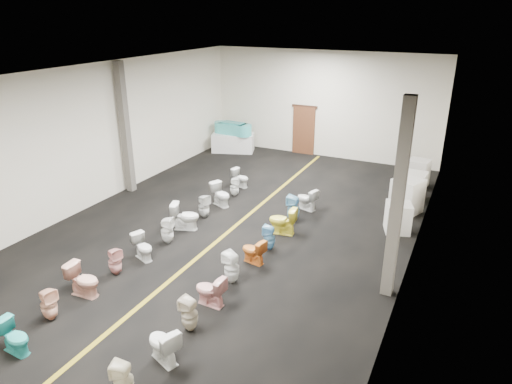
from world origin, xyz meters
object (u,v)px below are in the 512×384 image
toilet_left_2 (84,280)px  toilet_left_7 (204,206)px  display_table (233,143)px  toilet_right_0 (123,380)px  toilet_right_1 (163,344)px  toilet_right_4 (232,268)px  appliance_crate_a (398,217)px  toilet_right_5 (253,251)px  toilet_right_6 (269,238)px  toilet_right_7 (283,221)px  appliance_crate_d (418,173)px  toilet_right_8 (293,208)px  toilet_left_5 (167,230)px  appliance_crate_b (407,196)px  appliance_crate_c (413,186)px  toilet_left_1 (49,304)px  toilet_left_0 (14,337)px  toilet_left_3 (115,261)px  toilet_left_8 (221,195)px  toilet_left_10 (241,178)px  toilet_left_4 (143,247)px  toilet_left_6 (185,216)px  toilet_left_9 (234,187)px  toilet_right_2 (189,314)px  toilet_right_9 (307,199)px  toilet_right_3 (210,290)px

toilet_left_2 → toilet_left_7: (0.21, 4.74, -0.01)m
display_table → toilet_right_0: size_ratio=2.53×
toilet_right_1 → toilet_right_4: toilet_right_4 is taller
appliance_crate_a → toilet_left_2: appliance_crate_a is taller
toilet_right_5 → toilet_right_6: toilet_right_6 is taller
appliance_crate_a → toilet_right_7: appliance_crate_a is taller
appliance_crate_d → toilet_right_8: 5.58m
toilet_left_5 → toilet_right_8: 3.86m
appliance_crate_b → toilet_left_2: appliance_crate_b is taller
appliance_crate_c → toilet_right_8: 4.58m
toilet_left_7 → toilet_right_4: size_ratio=0.94×
toilet_left_2 → toilet_right_4: bearing=-58.7°
toilet_left_1 → toilet_right_7: bearing=-14.8°
appliance_crate_c → toilet_left_0: (-5.55, -11.14, -0.12)m
toilet_left_3 → toilet_right_6: bearing=-27.2°
appliance_crate_c → toilet_left_1: 11.68m
appliance_crate_b → toilet_left_8: 5.95m
toilet_left_10 → toilet_right_0: (2.82, -9.52, 0.03)m
toilet_left_4 → toilet_right_7: toilet_right_7 is taller
toilet_left_5 → toilet_left_6: (-0.04, 0.94, 0.03)m
appliance_crate_b → toilet_left_4: 8.24m
toilet_left_2 → toilet_right_7: 5.55m
toilet_left_8 → toilet_left_9: (0.00, 0.93, -0.04)m
appliance_crate_d → toilet_right_2: 10.82m
toilet_right_0 → toilet_left_9: bearing=179.7°
toilet_left_0 → toilet_left_7: size_ratio=0.91×
display_table → toilet_right_2: size_ratio=2.47×
toilet_left_8 → toilet_right_2: size_ratio=1.03×
toilet_right_0 → toilet_right_2: 1.94m
toilet_right_0 → toilet_left_5: bearing=-168.3°
toilet_left_7 → toilet_right_6: toilet_left_7 is taller
appliance_crate_a → toilet_left_2: size_ratio=1.13×
appliance_crate_a → toilet_right_0: bearing=-109.7°
toilet_right_0 → toilet_right_4: bearing=164.1°
appliance_crate_b → toilet_left_0: appliance_crate_b is taller
toilet_left_8 → toilet_right_6: toilet_left_8 is taller
appliance_crate_c → appliance_crate_d: 1.24m
toilet_left_2 → toilet_left_10: 7.59m
display_table → toilet_right_9: 7.07m
toilet_left_4 → toilet_right_3: size_ratio=0.94×
toilet_left_10 → toilet_right_8: bearing=-110.9°
appliance_crate_a → toilet_right_9: size_ratio=1.22×
appliance_crate_a → toilet_right_0: size_ratio=1.21×
toilet_left_7 → toilet_left_8: bearing=20.6°
appliance_crate_a → toilet_right_4: bearing=-124.3°
appliance_crate_a → toilet_left_10: size_ratio=1.31×
toilet_left_8 → toilet_right_2: 6.33m
toilet_left_1 → toilet_left_6: size_ratio=0.90×
toilet_left_10 → toilet_right_6: bearing=-130.1°
toilet_right_0 → appliance_crate_b: bearing=146.2°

